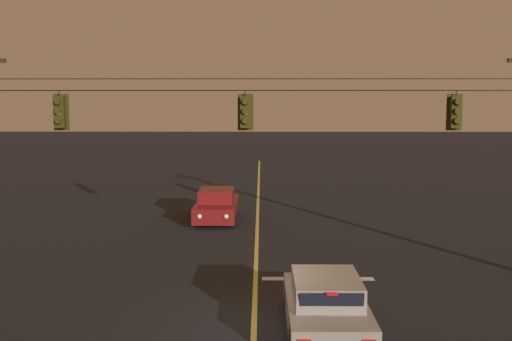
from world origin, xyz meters
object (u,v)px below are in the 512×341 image
(traffic_light_centre, at_px, (456,112))
(car_oncoming_lead, at_px, (216,206))
(traffic_light_left_inner, at_px, (245,112))
(car_waiting_near_lane, at_px, (326,307))
(traffic_light_leftmost, at_px, (60,112))

(traffic_light_centre, bearing_deg, car_oncoming_lead, 132.16)
(traffic_light_left_inner, bearing_deg, car_waiting_near_lane, -68.66)
(traffic_light_centre, xyz_separation_m, car_oncoming_lead, (-7.93, 8.76, -4.39))
(traffic_light_left_inner, relative_size, car_oncoming_lead, 0.28)
(traffic_light_leftmost, relative_size, traffic_light_centre, 1.00)
(traffic_light_centre, relative_size, car_waiting_near_lane, 0.28)
(traffic_light_leftmost, height_order, car_waiting_near_lane, traffic_light_leftmost)
(traffic_light_leftmost, height_order, traffic_light_centre, same)
(traffic_light_left_inner, relative_size, car_waiting_near_lane, 0.28)
(traffic_light_centre, bearing_deg, car_waiting_near_lane, -130.93)
(traffic_light_left_inner, height_order, car_oncoming_lead, traffic_light_left_inner)
(traffic_light_centre, bearing_deg, traffic_light_leftmost, 180.00)
(traffic_light_centre, height_order, car_waiting_near_lane, traffic_light_centre)
(traffic_light_centre, relative_size, car_oncoming_lead, 0.28)
(car_waiting_near_lane, height_order, car_oncoming_lead, same)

